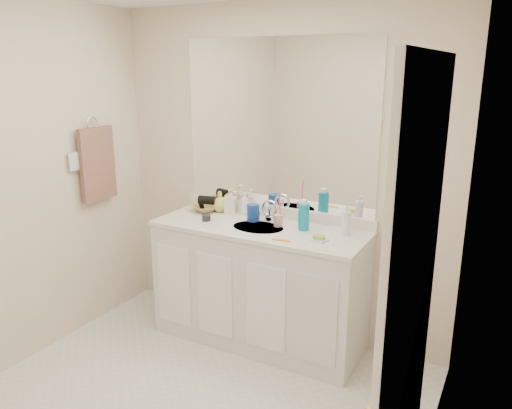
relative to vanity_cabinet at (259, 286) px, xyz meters
name	(u,v)px	position (x,y,z in m)	size (l,w,h in m)	color
wall_back	(277,174)	(0.00, 0.28, 0.77)	(2.60, 0.02, 2.40)	beige
wall_left	(0,191)	(-1.30, -1.02, 0.77)	(0.02, 2.60, 2.40)	beige
wall_right	(430,268)	(1.30, -1.02, 0.77)	(0.02, 2.60, 2.40)	beige
vanity_cabinet	(259,286)	(0.00, 0.00, 0.00)	(1.50, 0.55, 0.85)	silver
countertop	(259,228)	(0.00, 0.00, 0.44)	(1.52, 0.57, 0.03)	silver
backsplash	(276,212)	(0.00, 0.26, 0.50)	(1.52, 0.03, 0.08)	silver
sink_basin	(258,229)	(0.00, -0.02, 0.44)	(0.37, 0.37, 0.02)	#BBB4A3
faucet	(270,213)	(0.00, 0.16, 0.51)	(0.02, 0.02, 0.11)	silver
mirror	(277,125)	(0.00, 0.27, 1.14)	(1.48, 0.01, 1.20)	white
blue_mug	(253,213)	(-0.10, 0.09, 0.52)	(0.09, 0.09, 0.12)	#163D9A
tan_cup	(278,220)	(0.11, 0.07, 0.50)	(0.06, 0.06, 0.08)	tan
toothbrush	(280,206)	(0.12, 0.07, 0.60)	(0.01, 0.01, 0.19)	#EA3D95
mouthwash_bottle	(304,217)	(0.30, 0.08, 0.55)	(0.08, 0.08, 0.18)	#0D7EA7
clear_pump_bottle	(346,223)	(0.59, 0.12, 0.54)	(0.06, 0.06, 0.16)	white
soap_dish	(319,240)	(0.48, -0.09, 0.46)	(0.10, 0.08, 0.01)	silver
green_soap	(319,237)	(0.48, -0.09, 0.48)	(0.07, 0.05, 0.02)	#8FC12F
orange_comb	(281,240)	(0.27, -0.20, 0.46)	(0.12, 0.03, 0.01)	orange
dark_jar	(206,218)	(-0.40, -0.07, 0.48)	(0.06, 0.06, 0.04)	black
soap_bottle_white	(245,203)	(-0.24, 0.22, 0.54)	(0.06, 0.06, 0.17)	white
soap_bottle_cream	(230,201)	(-0.35, 0.19, 0.55)	(0.08, 0.09, 0.19)	beige
soap_bottle_yellow	(220,202)	(-0.44, 0.19, 0.53)	(0.12, 0.12, 0.16)	#D4CF52
wicker_basket	(205,208)	(-0.55, 0.14, 0.48)	(0.21, 0.21, 0.05)	olive
hair_dryer	(207,200)	(-0.53, 0.14, 0.54)	(0.07, 0.07, 0.13)	black
towel_ring	(92,124)	(-1.27, -0.25, 1.12)	(0.11, 0.11, 0.01)	silver
hand_towel	(98,164)	(-1.25, -0.25, 0.82)	(0.04, 0.32, 0.55)	brown
switch_plate	(74,162)	(-1.27, -0.45, 0.88)	(0.01, 0.09, 0.13)	silver
door	(406,350)	(1.29, -1.32, 0.57)	(0.02, 0.82, 2.00)	white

